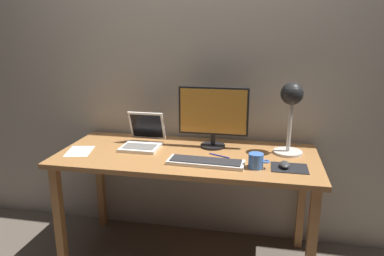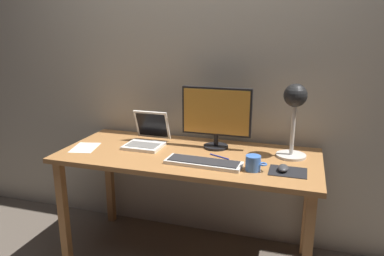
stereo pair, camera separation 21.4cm
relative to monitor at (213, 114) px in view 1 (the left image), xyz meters
The scene contains 11 objects.
back_wall 0.44m from the monitor, 120.14° to the left, with size 4.80×0.06×2.60m, color #B2A893.
desk 0.37m from the monitor, 130.70° to the right, with size 1.60×0.70×0.74m.
monitor is the anchor object (origin of this frame).
keyboard_main 0.38m from the monitor, 89.13° to the right, with size 0.45×0.16×0.03m.
laptop 0.48m from the monitor, behind, with size 0.24×0.28×0.22m.
desk_lamp 0.48m from the monitor, ahead, with size 0.18×0.18×0.44m.
mousepad 0.60m from the monitor, 31.70° to the right, with size 0.20×0.16×0.00m, color black.
mouse 0.57m from the monitor, 33.25° to the right, with size 0.06×0.10×0.03m, color #38383A.
coffee_mug 0.47m from the monitor, 48.32° to the right, with size 0.12×0.08×0.08m.
paper_sheet_near_mouse 0.88m from the monitor, 162.55° to the right, with size 0.15×0.21×0.00m, color white.
pen 0.28m from the monitor, 69.43° to the right, with size 0.01×0.01×0.14m, color #2633A5.
Camera 1 is at (0.45, -2.08, 1.48)m, focal length 33.87 mm.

